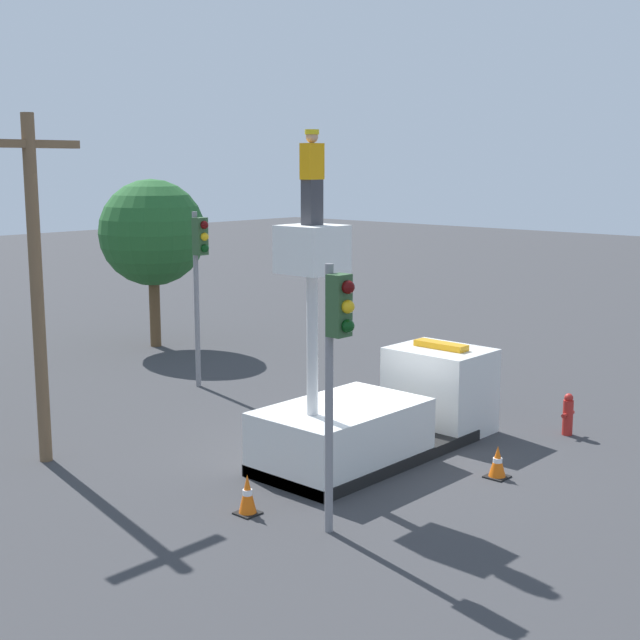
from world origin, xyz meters
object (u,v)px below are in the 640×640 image
object	(u,v)px
worker	(312,177)
utility_pole	(36,277)
traffic_light_across	(199,264)
traffic_cone_rear	(247,495)
traffic_light_pole	(336,346)
fire_hydrant	(568,415)
tree_right_bg	(152,233)
bucket_truck	(381,412)
traffic_cone_curbside	(497,463)

from	to	relation	value
worker	utility_pole	size ratio (longest dim) A/B	0.25
traffic_light_across	traffic_cone_rear	distance (m)	9.72
traffic_light_pole	traffic_cone_rear	size ratio (longest dim) A/B	6.21
fire_hydrant	utility_pole	distance (m)	11.93
tree_right_bg	traffic_light_across	bearing A→B (deg)	-115.32
worker	traffic_light_across	bearing A→B (deg)	65.77
bucket_truck	utility_pole	size ratio (longest dim) A/B	0.85
worker	fire_hydrant	size ratio (longest dim) A/B	1.81
traffic_cone_curbside	utility_pole	world-z (taller)	utility_pole
traffic_light_pole	tree_right_bg	bearing A→B (deg)	63.01
traffic_cone_curbside	traffic_cone_rear	bearing A→B (deg)	153.67
bucket_truck	tree_right_bg	xyz separation A→B (m)	(3.68, 12.62, 2.91)
fire_hydrant	utility_pole	bearing A→B (deg)	141.35
bucket_truck	traffic_cone_rear	world-z (taller)	bucket_truck
bucket_truck	traffic_light_across	size ratio (longest dim) A/B	1.25
worker	traffic_cone_rear	size ratio (longest dim) A/B	2.40
traffic_cone_rear	utility_pole	distance (m)	6.32
traffic_light_pole	fire_hydrant	xyz separation A→B (m)	(7.67, -0.25, -2.73)
fire_hydrant	tree_right_bg	xyz separation A→B (m)	(-0.17, 14.96, 3.33)
worker	utility_pole	xyz separation A→B (m)	(-2.96, 4.81, -1.99)
traffic_cone_curbside	traffic_light_pole	bearing A→B (deg)	172.39
worker	fire_hydrant	world-z (taller)	worker
traffic_light_pole	traffic_cone_curbside	world-z (taller)	traffic_light_pole
traffic_light_pole	traffic_cone_rear	xyz separation A→B (m)	(-0.40, 1.70, -2.86)
bucket_truck	traffic_cone_rear	size ratio (longest dim) A/B	8.30
traffic_cone_rear	traffic_cone_curbside	bearing A→B (deg)	-26.33
traffic_cone_rear	traffic_light_pole	bearing A→B (deg)	-76.64
traffic_cone_rear	traffic_cone_curbside	xyz separation A→B (m)	(4.57, -2.26, -0.04)
bucket_truck	traffic_light_pole	bearing A→B (deg)	-151.23
worker	traffic_cone_rear	distance (m)	5.88
traffic_light_across	traffic_cone_curbside	xyz separation A→B (m)	(-0.74, -9.80, -3.11)
tree_right_bg	traffic_light_pole	bearing A→B (deg)	-116.99
tree_right_bg	worker	bearing A→B (deg)	-114.71
bucket_truck	worker	distance (m)	5.37
traffic_cone_rear	worker	bearing A→B (deg)	10.50
bucket_truck	traffic_light_pole	xyz separation A→B (m)	(-3.81, -2.09, 2.31)
traffic_light_across	utility_pole	world-z (taller)	utility_pole
traffic_light_pole	utility_pole	bearing A→B (deg)	100.43
bucket_truck	traffic_light_across	xyz separation A→B (m)	(1.10, 7.15, 2.52)
traffic_light_across	tree_right_bg	world-z (taller)	tree_right_bg
traffic_light_across	tree_right_bg	size ratio (longest dim) A/B	0.86
worker	traffic_light_pole	xyz separation A→B (m)	(-1.69, -2.09, -2.62)
bucket_truck	fire_hydrant	bearing A→B (deg)	-31.26
traffic_cone_rear	traffic_cone_curbside	size ratio (longest dim) A/B	1.13
utility_pole	tree_right_bg	bearing A→B (deg)	41.73
fire_hydrant	bucket_truck	bearing A→B (deg)	148.74
fire_hydrant	utility_pole	size ratio (longest dim) A/B	0.14
bucket_truck	worker	size ratio (longest dim) A/B	3.45
bucket_truck	traffic_cone_curbside	distance (m)	2.74
traffic_light_pole	traffic_light_across	world-z (taller)	traffic_light_across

